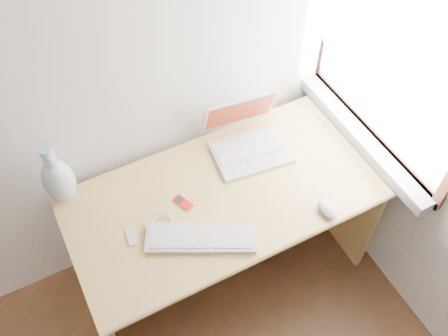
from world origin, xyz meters
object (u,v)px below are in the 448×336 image
desk (215,206)px  vase (58,179)px  laptop (247,139)px  external_keyboard (201,238)px

desk → vase: vase is taller
desk → laptop: laptop is taller
laptop → external_keyboard: size_ratio=0.81×
laptop → external_keyboard: laptop is taller
desk → laptop: 0.37m
vase → desk: bearing=-18.7°
external_keyboard → laptop: bearing=68.1°
desk → vase: (-0.64, 0.22, 0.36)m
external_keyboard → vase: 0.66m
laptop → vase: size_ratio=1.10×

